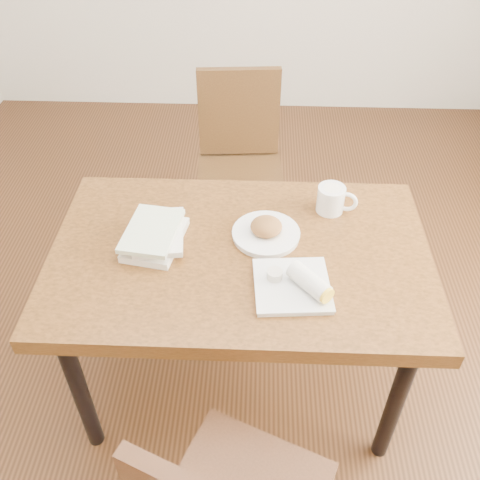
{
  "coord_description": "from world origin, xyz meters",
  "views": [
    {
      "loc": [
        0.05,
        -1.35,
        2.01
      ],
      "look_at": [
        0.0,
        0.0,
        0.8
      ],
      "focal_mm": 40.0,
      "sensor_mm": 36.0,
      "label": 1
    }
  ],
  "objects_px": {
    "plate_scone": "(266,231)",
    "book_stack": "(155,235)",
    "coffee_mug": "(332,199)",
    "plate_burrito": "(297,284)",
    "table": "(240,267)",
    "chair_far": "(240,156)"
  },
  "relations": [
    {
      "from": "table",
      "to": "plate_scone",
      "type": "bearing_deg",
      "value": 41.58
    },
    {
      "from": "coffee_mug",
      "to": "plate_burrito",
      "type": "bearing_deg",
      "value": -109.05
    },
    {
      "from": "plate_scone",
      "to": "coffee_mug",
      "type": "xyz_separation_m",
      "value": [
        0.24,
        0.16,
        0.03
      ]
    },
    {
      "from": "chair_far",
      "to": "book_stack",
      "type": "xyz_separation_m",
      "value": [
        -0.26,
        -0.88,
        0.24
      ]
    },
    {
      "from": "table",
      "to": "chair_far",
      "type": "distance_m",
      "value": 0.92
    },
    {
      "from": "coffee_mug",
      "to": "plate_scone",
      "type": "bearing_deg",
      "value": -146.72
    },
    {
      "from": "plate_burrito",
      "to": "book_stack",
      "type": "relative_size",
      "value": 0.91
    },
    {
      "from": "plate_scone",
      "to": "book_stack",
      "type": "distance_m",
      "value": 0.39
    },
    {
      "from": "table",
      "to": "plate_scone",
      "type": "xyz_separation_m",
      "value": [
        0.09,
        0.08,
        0.1
      ]
    },
    {
      "from": "chair_far",
      "to": "book_stack",
      "type": "height_order",
      "value": "chair_far"
    },
    {
      "from": "table",
      "to": "book_stack",
      "type": "distance_m",
      "value": 0.32
    },
    {
      "from": "chair_far",
      "to": "plate_scone",
      "type": "bearing_deg",
      "value": -81.32
    },
    {
      "from": "table",
      "to": "book_stack",
      "type": "relative_size",
      "value": 4.65
    },
    {
      "from": "chair_far",
      "to": "coffee_mug",
      "type": "relative_size",
      "value": 6.32
    },
    {
      "from": "table",
      "to": "plate_burrito",
      "type": "xyz_separation_m",
      "value": [
        0.19,
        -0.18,
        0.1
      ]
    },
    {
      "from": "book_stack",
      "to": "coffee_mug",
      "type": "bearing_deg",
      "value": 18.05
    },
    {
      "from": "table",
      "to": "chair_far",
      "type": "relative_size",
      "value": 1.38
    },
    {
      "from": "chair_far",
      "to": "coffee_mug",
      "type": "bearing_deg",
      "value": -61.2
    },
    {
      "from": "plate_scone",
      "to": "book_stack",
      "type": "bearing_deg",
      "value": -173.3
    },
    {
      "from": "plate_scone",
      "to": "table",
      "type": "bearing_deg",
      "value": -138.42
    },
    {
      "from": "table",
      "to": "plate_scone",
      "type": "relative_size",
      "value": 5.43
    },
    {
      "from": "plate_burrito",
      "to": "book_stack",
      "type": "bearing_deg",
      "value": 156.67
    }
  ]
}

